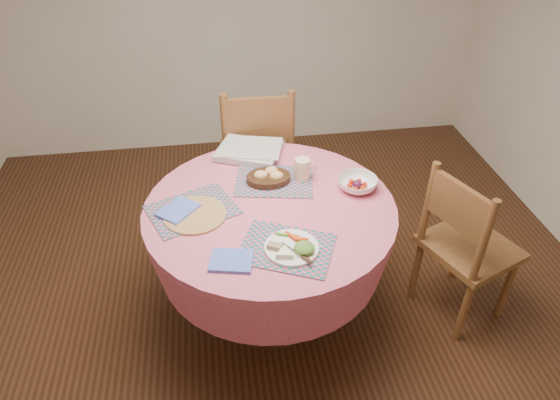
{
  "coord_description": "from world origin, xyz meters",
  "views": [
    {
      "loc": [
        -0.24,
        -1.93,
        2.21
      ],
      "look_at": [
        0.05,
        0.0,
        0.78
      ],
      "focal_mm": 32.0,
      "sensor_mm": 36.0,
      "label": 1
    }
  ],
  "objects_px": {
    "chair_right": "(465,245)",
    "fruit_bowl": "(357,184)",
    "wicker_trivet": "(195,215)",
    "bread_bowl": "(269,177)",
    "dinner_plate": "(294,247)",
    "dining_table": "(270,236)",
    "chair_back": "(257,154)",
    "latte_mug": "(303,169)"
  },
  "relations": [
    {
      "from": "chair_right",
      "to": "fruit_bowl",
      "type": "relative_size",
      "value": 3.78
    },
    {
      "from": "wicker_trivet",
      "to": "fruit_bowl",
      "type": "bearing_deg",
      "value": 7.25
    },
    {
      "from": "bread_bowl",
      "to": "dinner_plate",
      "type": "bearing_deg",
      "value": -86.01
    },
    {
      "from": "dining_table",
      "to": "chair_back",
      "type": "xyz_separation_m",
      "value": [
        0.03,
        0.84,
        -0.02
      ]
    },
    {
      "from": "chair_right",
      "to": "chair_back",
      "type": "bearing_deg",
      "value": 22.38
    },
    {
      "from": "wicker_trivet",
      "to": "dining_table",
      "type": "bearing_deg",
      "value": 4.07
    },
    {
      "from": "chair_back",
      "to": "fruit_bowl",
      "type": "xyz_separation_m",
      "value": [
        0.43,
        -0.76,
        0.24
      ]
    },
    {
      "from": "chair_back",
      "to": "bread_bowl",
      "type": "xyz_separation_m",
      "value": [
        -0.01,
        -0.64,
        0.24
      ]
    },
    {
      "from": "wicker_trivet",
      "to": "bread_bowl",
      "type": "distance_m",
      "value": 0.45
    },
    {
      "from": "chair_back",
      "to": "wicker_trivet",
      "type": "xyz_separation_m",
      "value": [
        -0.39,
        -0.87,
        0.22
      ]
    },
    {
      "from": "dinner_plate",
      "to": "bread_bowl",
      "type": "distance_m",
      "value": 0.55
    },
    {
      "from": "latte_mug",
      "to": "wicker_trivet",
      "type": "bearing_deg",
      "value": -157.85
    },
    {
      "from": "dining_table",
      "to": "bread_bowl",
      "type": "distance_m",
      "value": 0.31
    },
    {
      "from": "chair_back",
      "to": "latte_mug",
      "type": "relative_size",
      "value": 8.78
    },
    {
      "from": "chair_right",
      "to": "chair_back",
      "type": "distance_m",
      "value": 1.39
    },
    {
      "from": "chair_right",
      "to": "dinner_plate",
      "type": "bearing_deg",
      "value": 79.49
    },
    {
      "from": "chair_back",
      "to": "bread_bowl",
      "type": "distance_m",
      "value": 0.68
    },
    {
      "from": "bread_bowl",
      "to": "latte_mug",
      "type": "bearing_deg",
      "value": -1.38
    },
    {
      "from": "bread_bowl",
      "to": "latte_mug",
      "type": "relative_size",
      "value": 1.95
    },
    {
      "from": "bread_bowl",
      "to": "dining_table",
      "type": "bearing_deg",
      "value": -96.04
    },
    {
      "from": "chair_right",
      "to": "wicker_trivet",
      "type": "relative_size",
      "value": 3.13
    },
    {
      "from": "dinner_plate",
      "to": "latte_mug",
      "type": "bearing_deg",
      "value": 75.56
    },
    {
      "from": "dinner_plate",
      "to": "chair_back",
      "type": "bearing_deg",
      "value": 91.57
    },
    {
      "from": "latte_mug",
      "to": "bread_bowl",
      "type": "bearing_deg",
      "value": 178.62
    },
    {
      "from": "chair_right",
      "to": "dinner_plate",
      "type": "distance_m",
      "value": 1.0
    },
    {
      "from": "chair_right",
      "to": "latte_mug",
      "type": "relative_size",
      "value": 7.97
    },
    {
      "from": "dinner_plate",
      "to": "chair_right",
      "type": "bearing_deg",
      "value": 11.9
    },
    {
      "from": "dining_table",
      "to": "chair_back",
      "type": "distance_m",
      "value": 0.84
    },
    {
      "from": "chair_right",
      "to": "bread_bowl",
      "type": "xyz_separation_m",
      "value": [
        -0.98,
        0.35,
        0.29
      ]
    },
    {
      "from": "chair_right",
      "to": "wicker_trivet",
      "type": "xyz_separation_m",
      "value": [
        -1.37,
        0.11,
        0.27
      ]
    },
    {
      "from": "chair_back",
      "to": "dinner_plate",
      "type": "xyz_separation_m",
      "value": [
        0.03,
        -1.18,
        0.23
      ]
    },
    {
      "from": "dinner_plate",
      "to": "latte_mug",
      "type": "relative_size",
      "value": 2.04
    },
    {
      "from": "fruit_bowl",
      "to": "dining_table",
      "type": "bearing_deg",
      "value": -170.28
    },
    {
      "from": "dining_table",
      "to": "dinner_plate",
      "type": "distance_m",
      "value": 0.41
    },
    {
      "from": "fruit_bowl",
      "to": "dinner_plate",
      "type": "bearing_deg",
      "value": -133.74
    },
    {
      "from": "fruit_bowl",
      "to": "bread_bowl",
      "type": "bearing_deg",
      "value": 163.61
    },
    {
      "from": "dinner_plate",
      "to": "wicker_trivet",
      "type": "bearing_deg",
      "value": 143.51
    },
    {
      "from": "chair_back",
      "to": "fruit_bowl",
      "type": "bearing_deg",
      "value": 121.07
    },
    {
      "from": "chair_back",
      "to": "dinner_plate",
      "type": "relative_size",
      "value": 4.3
    },
    {
      "from": "wicker_trivet",
      "to": "bread_bowl",
      "type": "relative_size",
      "value": 1.3
    },
    {
      "from": "dinner_plate",
      "to": "latte_mug",
      "type": "distance_m",
      "value": 0.56
    },
    {
      "from": "chair_back",
      "to": "wicker_trivet",
      "type": "bearing_deg",
      "value": 67.38
    }
  ]
}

